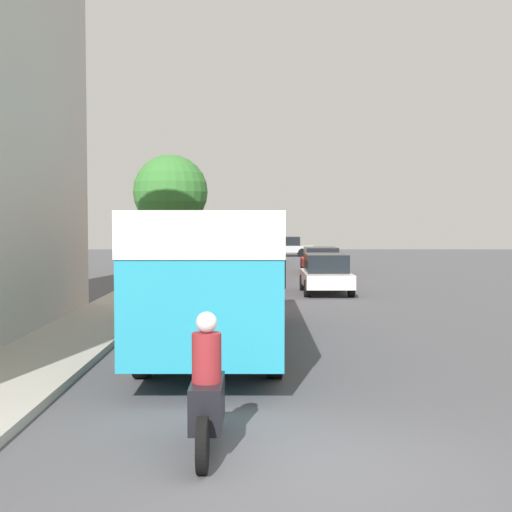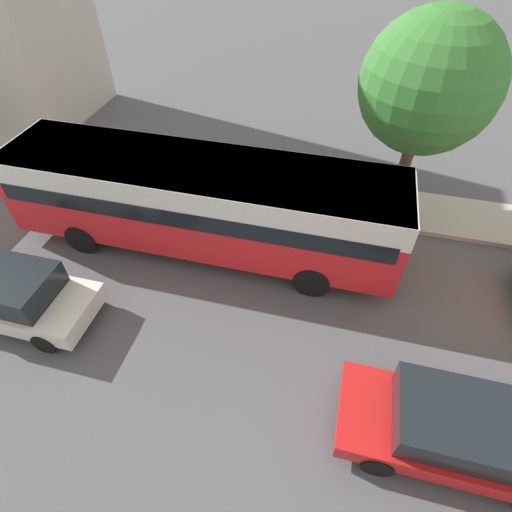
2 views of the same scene
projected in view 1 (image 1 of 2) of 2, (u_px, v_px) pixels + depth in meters
The scene contains 10 objects.
ground_plane at pixel (330, 474), 7.94m from camera, with size 120.00×120.00×0.00m, color #515156.
bus_lead at pixel (218, 260), 15.93m from camera, with size 2.65×10.50×2.98m.
bus_following at pixel (231, 242), 30.91m from camera, with size 2.63×11.23×2.86m.
bus_third_in_line at pixel (242, 232), 45.31m from camera, with size 2.60×11.25×3.17m.
motorcycle_behind_lead at pixel (207, 396), 8.69m from camera, with size 0.39×2.24×1.73m.
car_crossing at pixel (321, 259), 37.75m from camera, with size 1.96×4.53×1.37m.
car_far_curb at pixel (326, 273), 27.26m from camera, with size 1.84×4.01×1.53m.
car_distant at pixel (283, 246), 55.15m from camera, with size 4.57×1.89×1.51m.
pedestrian_near_curb at pixel (203, 245), 52.67m from camera, with size 0.34×0.34×1.64m.
street_tree at pixel (170, 192), 36.41m from camera, with size 3.81×3.81×6.00m.
Camera 1 is at (-0.83, -7.81, 2.84)m, focal length 50.00 mm.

